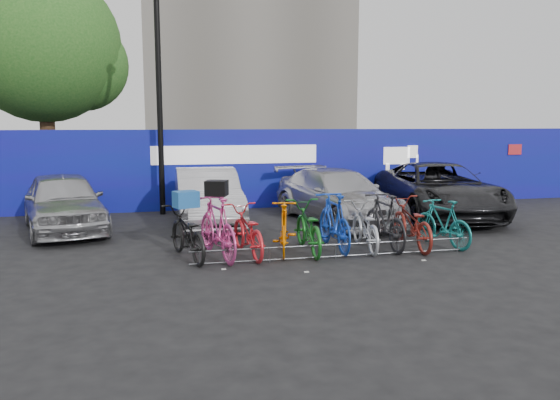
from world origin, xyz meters
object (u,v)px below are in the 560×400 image
object	(u,v)px
bike_0	(187,233)
bike_6	(365,226)
bike_1	(217,227)
bike_5	(334,221)
tree	(50,50)
bike_8	(411,223)
car_2	(338,196)
bike_3	(284,228)
car_1	(207,197)
car_0	(64,202)
bike_9	(443,223)
bike_4	(308,227)
bike_7	(385,221)
bike_rack	(336,250)
lamppost	(159,98)
car_3	(438,190)
bike_2	(247,231)

from	to	relation	value
bike_0	bike_6	bearing A→B (deg)	165.85
bike_1	bike_5	distance (m)	2.43
tree	bike_8	world-z (taller)	tree
car_2	bike_3	bearing A→B (deg)	-136.51
tree	car_1	bearing A→B (deg)	-54.28
car_0	bike_1	bearing A→B (deg)	-60.60
car_0	bike_8	xyz separation A→B (m)	(7.37, -3.47, -0.20)
car_2	bike_9	world-z (taller)	car_2
bike_4	bike_7	xyz separation A→B (m)	(1.66, 0.00, 0.07)
bike_5	bike_9	world-z (taller)	bike_5
bike_rack	car_0	bearing A→B (deg)	144.07
bike_5	bike_9	distance (m)	2.35
lamppost	car_3	distance (m)	8.18
car_2	bike_6	bearing A→B (deg)	-110.82
bike_2	lamppost	bearing A→B (deg)	-81.29
bike_2	car_2	bearing A→B (deg)	-139.75
car_2	bike_rack	bearing A→B (deg)	-121.12
bike_5	bike_6	world-z (taller)	bike_5
car_1	bike_8	xyz separation A→B (m)	(3.92, -3.60, -0.19)
bike_4	bike_3	bearing A→B (deg)	-0.04
car_0	car_2	size ratio (longest dim) A/B	0.89
car_1	bike_7	distance (m)	4.87
tree	bike_6	world-z (taller)	tree
car_2	bike_9	distance (m)	3.53
tree	bike_rack	xyz separation A→B (m)	(6.77, -10.66, -4.91)
bike_rack	bike_6	size ratio (longest dim) A/B	3.02
bike_1	bike_6	xyz separation A→B (m)	(3.05, 0.10, -0.13)
bike_6	bike_9	size ratio (longest dim) A/B	1.10
bike_rack	bike_1	xyz separation A→B (m)	(-2.22, 0.54, 0.45)
bike_rack	bike_2	distance (m)	1.76
bike_4	bike_9	world-z (taller)	bike_4
lamppost	car_0	world-z (taller)	lamppost
car_3	bike_2	distance (m)	6.83
bike_rack	bike_8	bearing A→B (deg)	16.56
lamppost	bike_7	world-z (taller)	lamppost
car_0	bike_9	distance (m)	8.81
bike_3	bike_4	size ratio (longest dim) A/B	0.89
car_3	bike_2	world-z (taller)	car_3
bike_rack	car_2	world-z (taller)	car_2
lamppost	bike_8	size ratio (longest dim) A/B	3.08
car_1	car_3	bearing A→B (deg)	-1.46
tree	car_2	size ratio (longest dim) A/B	1.65
bike_9	bike_5	bearing A→B (deg)	-18.27
bike_0	bike_7	size ratio (longest dim) A/B	0.99
bike_0	bike_9	size ratio (longest dim) A/B	1.14
bike_0	bike_3	bearing A→B (deg)	166.45
bike_0	bike_1	distance (m)	0.59
car_3	bike_4	xyz separation A→B (m)	(-4.70, -3.35, -0.23)
car_3	bike_3	xyz separation A→B (m)	(-5.18, -3.33, -0.22)
car_1	bike_0	world-z (taller)	car_1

